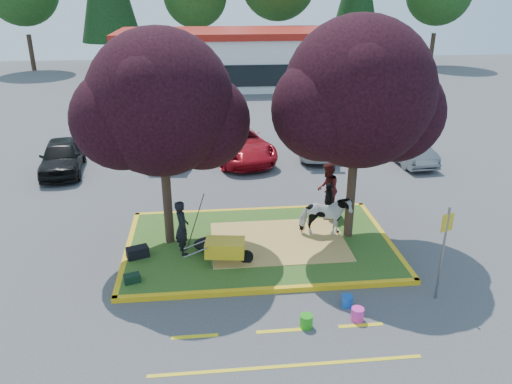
{
  "coord_description": "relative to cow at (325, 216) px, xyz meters",
  "views": [
    {
      "loc": [
        -1.57,
        -13.81,
        7.59
      ],
      "look_at": [
        -0.06,
        0.5,
        1.66
      ],
      "focal_mm": 35.0,
      "sensor_mm": 36.0,
      "label": 1
    }
  ],
  "objects": [
    {
      "name": "car_white",
      "position": [
        1.62,
        8.76,
        -0.19
      ],
      "size": [
        2.24,
        4.57,
        1.28
      ],
      "primitive_type": "imported",
      "rotation": [
        0.0,
        0.0,
        3.04
      ],
      "color": "silver",
      "rests_on": "ground"
    },
    {
      "name": "handler",
      "position": [
        -4.49,
        -0.67,
        0.17
      ],
      "size": [
        0.55,
        0.7,
        1.7
      ],
      "primitive_type": "imported",
      "rotation": [
        0.0,
        0.0,
        1.83
      ],
      "color": "black",
      "rests_on": "median_island"
    },
    {
      "name": "bucket_pink",
      "position": [
        -0.16,
        -4.24,
        -0.66
      ],
      "size": [
        0.38,
        0.38,
        0.34
      ],
      "primitive_type": "cylinder",
      "rotation": [
        0.0,
        0.0,
        0.25
      ],
      "color": "#E933A3",
      "rests_on": "ground"
    },
    {
      "name": "sign_post",
      "position": [
        2.18,
        -3.54,
        0.8
      ],
      "size": [
        0.35,
        0.16,
        2.63
      ],
      "rotation": [
        0.0,
        0.0,
        0.36
      ],
      "color": "slate",
      "rests_on": "ground"
    },
    {
      "name": "car_red",
      "position": [
        -2.23,
        8.59,
        -0.07
      ],
      "size": [
        3.86,
        5.92,
        1.51
      ],
      "primitive_type": "imported",
      "rotation": [
        0.0,
        0.0,
        0.27
      ],
      "color": "#A60D18",
      "rests_on": "ground"
    },
    {
      "name": "gear_bag_green",
      "position": [
        -5.82,
        -2.16,
        -0.56
      ],
      "size": [
        0.49,
        0.39,
        0.23
      ],
      "primitive_type": "cube",
      "rotation": [
        0.0,
        0.0,
        0.3
      ],
      "color": "black",
      "rests_on": "median_island"
    },
    {
      "name": "curb_right",
      "position": [
        1.96,
        -0.26,
        -0.75
      ],
      "size": [
        0.16,
        5.3,
        0.15
      ],
      "primitive_type": "cube",
      "color": "yellow",
      "rests_on": "ground"
    },
    {
      "name": "fire_lane_stripe_c",
      "position": [
        -0.12,
        -4.46,
        -0.83
      ],
      "size": [
        1.1,
        0.12,
        0.01
      ],
      "primitive_type": "cube",
      "color": "yellow",
      "rests_on": "ground"
    },
    {
      "name": "curb_left",
      "position": [
        -6.2,
        -0.26,
        -0.75
      ],
      "size": [
        0.16,
        5.3,
        0.15
      ],
      "primitive_type": "cube",
      "color": "yellow",
      "rests_on": "ground"
    },
    {
      "name": "bucket_green",
      "position": [
        -1.46,
        -4.37,
        -0.66
      ],
      "size": [
        0.33,
        0.33,
        0.33
      ],
      "primitive_type": "cylinder",
      "rotation": [
        0.0,
        0.0,
        -0.08
      ],
      "color": "#249E18",
      "rests_on": "ground"
    },
    {
      "name": "curb_near",
      "position": [
        -2.12,
        -2.84,
        -0.75
      ],
      "size": [
        8.3,
        0.16,
        0.15
      ],
      "primitive_type": "cube",
      "color": "yellow",
      "rests_on": "ground"
    },
    {
      "name": "bucket_blue",
      "position": [
        -0.25,
        -3.65,
        -0.67
      ],
      "size": [
        0.39,
        0.39,
        0.31
      ],
      "primitive_type": "cylinder",
      "rotation": [
        0.0,
        0.0,
        0.43
      ],
      "color": "blue",
      "rests_on": "ground"
    },
    {
      "name": "tree_purple_left",
      "position": [
        -4.9,
        0.12,
        3.53
      ],
      "size": [
        5.06,
        4.2,
        6.51
      ],
      "color": "black",
      "rests_on": "median_island"
    },
    {
      "name": "visitor_b",
      "position": [
        0.41,
        1.24,
        -0.02
      ],
      "size": [
        0.38,
        0.79,
        1.31
      ],
      "primitive_type": "imported",
      "rotation": [
        0.0,
        0.0,
        -1.65
      ],
      "color": "black",
      "rests_on": "median_island"
    },
    {
      "name": "wheelbarrow",
      "position": [
        -3.24,
        -1.47,
        -0.16
      ],
      "size": [
        2.01,
        0.82,
        0.76
      ],
      "rotation": [
        0.0,
        0.0,
        -0.14
      ],
      "color": "black",
      "rests_on": "median_island"
    },
    {
      "name": "gear_bag_dark",
      "position": [
        -5.82,
        -0.8,
        -0.52
      ],
      "size": [
        0.71,
        0.54,
        0.32
      ],
      "primitive_type": "cube",
      "rotation": [
        0.0,
        0.0,
        0.35
      ],
      "color": "black",
      "rests_on": "median_island"
    },
    {
      "name": "fire_lane_stripe_b",
      "position": [
        -2.12,
        -4.46,
        -0.83
      ],
      "size": [
        1.1,
        0.12,
        0.01
      ],
      "primitive_type": "cube",
      "color": "yellow",
      "rests_on": "ground"
    },
    {
      "name": "car_grey",
      "position": [
        5.66,
        7.28,
        -0.19
      ],
      "size": [
        1.63,
        3.98,
        1.28
      ],
      "primitive_type": "imported",
      "rotation": [
        0.0,
        0.0,
        0.07
      ],
      "color": "#5B5F63",
      "rests_on": "ground"
    },
    {
      "name": "car_silver",
      "position": [
        -5.28,
        9.03,
        -0.06
      ],
      "size": [
        2.14,
        4.81,
        1.53
      ],
      "primitive_type": "imported",
      "rotation": [
        0.0,
        0.0,
        3.03
      ],
      "color": "#A4A7AC",
      "rests_on": "ground"
    },
    {
      "name": "tree_purple_right",
      "position": [
        0.8,
        -0.08,
        3.73
      ],
      "size": [
        5.3,
        4.4,
        6.82
      ],
      "color": "black",
      "rests_on": "median_island"
    },
    {
      "name": "retail_building",
      "position": [
        -0.12,
        27.73,
        1.42
      ],
      "size": [
        20.4,
        8.4,
        4.4
      ],
      "color": "silver",
      "rests_on": "ground"
    },
    {
      "name": "curb_far",
      "position": [
        -2.12,
        2.32,
        -0.75
      ],
      "size": [
        8.3,
        0.16,
        0.15
      ],
      "primitive_type": "cube",
      "color": "yellow",
      "rests_on": "ground"
    },
    {
      "name": "ground",
      "position": [
        -2.12,
        -0.26,
        -0.83
      ],
      "size": [
        90.0,
        90.0,
        0.0
      ],
      "primitive_type": "plane",
      "color": "#424244",
      "rests_on": "ground"
    },
    {
      "name": "cow",
      "position": [
        0.0,
        0.0,
        0.0
      ],
      "size": [
        1.67,
        0.88,
        1.36
      ],
      "primitive_type": "imported",
      "rotation": [
        0.0,
        0.0,
        1.48
      ],
      "color": "silver",
      "rests_on": "median_island"
    },
    {
      "name": "calf",
      "position": [
        -3.7,
        -0.58,
        -0.47
      ],
      "size": [
        0.97,
        0.56,
        0.42
      ],
      "primitive_type": "ellipsoid",
      "rotation": [
        0.0,
        0.0,
        -0.0
      ],
      "color": "black",
      "rests_on": "median_island"
    },
    {
      "name": "car_black",
      "position": [
        -9.98,
        7.53,
        -0.11
      ],
      "size": [
        2.19,
        4.37,
        1.43
      ],
      "primitive_type": "imported",
      "rotation": [
        0.0,
        0.0,
        0.12
      ],
      "color": "black",
      "rests_on": "ground"
    },
    {
      "name": "median_island",
      "position": [
        -2.12,
        -0.26,
        -0.75
      ],
      "size": [
        8.0,
        5.0,
        0.15
      ],
      "primitive_type": "cube",
      "color": "#2A4917",
      "rests_on": "ground"
    },
    {
      "name": "fire_lane_stripe_a",
      "position": [
        -4.12,
        -4.46,
        -0.83
      ],
      "size": [
        1.1,
        0.12,
        0.01
      ],
      "primitive_type": "cube",
      "color": "yellow",
      "rests_on": "ground"
    },
    {
      "name": "straw_bedding",
      "position": [
        -1.52,
        -0.26,
        -0.67
      ],
      "size": [
        4.2,
        3.0,
        0.01
      ],
      "primitive_type": "cube",
      "color": "tan",
      "rests_on": "median_island"
    },
    {
      "name": "visitor_a",
      "position": [
        0.47,
        1.66,
        0.25
      ],
      "size": [
        0.95,
        1.08,
        1.86
      ],
      "primitive_type": "imported",
      "rotation": [
        0.0,
        0.0,
        -1.89
      ],
      "color": "#4E1716",
      "rests_on": "median_island"
    },
    {
      "name": "fire_lane_long",
      "position": [
        -2.12,
        -5.66,
        -0.83
      ],
      "size": [
        6.0,
        0.1,
        0.01
      ],
      "primitive_type": "cube",
      "color": "yellow",
      "rests_on": "ground"
    }
  ]
}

